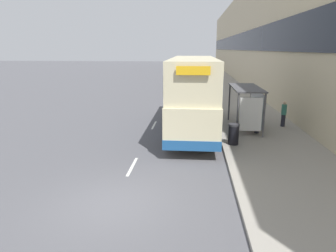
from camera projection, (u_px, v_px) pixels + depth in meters
The scene contains 15 objects.
ground_plane at pixel (112, 205), 9.53m from camera, with size 220.00×220.00×0.00m, color #515156.
pavement at pixel (220, 80), 46.11m from camera, with size 5.00×93.00×0.14m.
terrace_facade at pixel (249, 38), 44.20m from camera, with size 3.10×93.00×12.81m.
lane_mark_0 at pixel (132, 167), 12.59m from camera, with size 0.12×2.00×0.01m.
lane_mark_1 at pixel (154, 125), 19.39m from camera, with size 0.12×2.00×0.01m.
lane_mark_2 at pixel (164, 105), 26.19m from camera, with size 0.12×2.00×0.01m.
lane_mark_3 at pixel (171, 94), 32.99m from camera, with size 0.12×2.00×0.01m.
lane_mark_4 at pixel (175, 86), 39.78m from camera, with size 0.12×2.00×0.01m.
bus_shelter at pixel (249, 100), 17.49m from camera, with size 1.60×4.20×2.48m.
double_decker_bus_near at pixel (193, 93), 17.70m from camera, with size 2.85×10.68×4.30m.
car_0 at pixel (178, 64), 77.80m from camera, with size 1.95×3.99×1.80m.
car_1 at pixel (175, 67), 67.67m from camera, with size 2.04×4.47×1.65m.
pedestrian_at_shelter at pixel (258, 119), 16.95m from camera, with size 0.32×0.32×1.63m.
pedestrian_1 at pixel (284, 114), 18.38m from camera, with size 0.31×0.31×1.57m.
litter_bin at pixel (234, 134), 14.97m from camera, with size 0.55×0.55×1.05m.
Camera 1 is at (2.50, -8.42, 4.82)m, focal length 32.00 mm.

